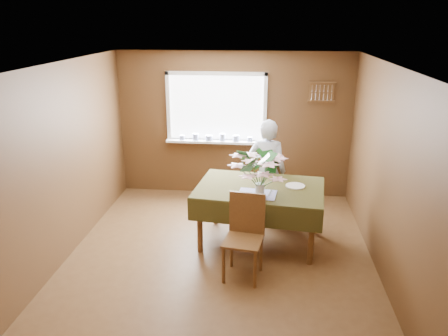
# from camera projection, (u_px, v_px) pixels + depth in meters

# --- Properties ---
(floor) EXTENTS (4.50, 4.50, 0.00)m
(floor) POSITION_uv_depth(u_px,v_px,m) (220.00, 256.00, 5.82)
(floor) COLOR #56371D
(floor) RESTS_ON ground
(ceiling) EXTENTS (4.50, 4.50, 0.00)m
(ceiling) POSITION_uv_depth(u_px,v_px,m) (219.00, 64.00, 5.00)
(ceiling) COLOR white
(ceiling) RESTS_ON wall_back
(wall_back) EXTENTS (4.00, 0.00, 4.00)m
(wall_back) POSITION_uv_depth(u_px,v_px,m) (234.00, 125.00, 7.53)
(wall_back) COLOR brown
(wall_back) RESTS_ON floor
(wall_front) EXTENTS (4.00, 0.00, 4.00)m
(wall_front) POSITION_uv_depth(u_px,v_px,m) (187.00, 263.00, 3.29)
(wall_front) COLOR brown
(wall_front) RESTS_ON floor
(wall_left) EXTENTS (0.00, 4.50, 4.50)m
(wall_left) POSITION_uv_depth(u_px,v_px,m) (65.00, 162.00, 5.60)
(wall_left) COLOR brown
(wall_left) RESTS_ON floor
(wall_right) EXTENTS (0.00, 4.50, 4.50)m
(wall_right) POSITION_uv_depth(u_px,v_px,m) (385.00, 172.00, 5.22)
(wall_right) COLOR brown
(wall_right) RESTS_ON floor
(window_assembly) EXTENTS (1.72, 0.20, 1.22)m
(window_assembly) POSITION_uv_depth(u_px,v_px,m) (216.00, 120.00, 7.47)
(window_assembly) COLOR white
(window_assembly) RESTS_ON wall_back
(spoon_rack) EXTENTS (0.44, 0.05, 0.33)m
(spoon_rack) POSITION_uv_depth(u_px,v_px,m) (322.00, 92.00, 7.16)
(spoon_rack) COLOR brown
(spoon_rack) RESTS_ON wall_back
(dining_table) EXTENTS (1.83, 1.36, 0.84)m
(dining_table) POSITION_uv_depth(u_px,v_px,m) (260.00, 194.00, 5.96)
(dining_table) COLOR brown
(dining_table) RESTS_ON floor
(chair_far) EXTENTS (0.51, 0.51, 1.00)m
(chair_far) POSITION_uv_depth(u_px,v_px,m) (266.00, 183.00, 6.87)
(chair_far) COLOR brown
(chair_far) RESTS_ON floor
(chair_near) EXTENTS (0.51, 0.51, 1.03)m
(chair_near) POSITION_uv_depth(u_px,v_px,m) (245.00, 233.00, 5.25)
(chair_near) COLOR brown
(chair_near) RESTS_ON floor
(seated_woman) EXTENTS (0.65, 0.50, 1.60)m
(seated_woman) POSITION_uv_depth(u_px,v_px,m) (267.00, 170.00, 6.66)
(seated_woman) COLOR white
(seated_woman) RESTS_ON floor
(flower_bouquet) EXTENTS (0.63, 0.63, 0.54)m
(flower_bouquet) POSITION_uv_depth(u_px,v_px,m) (260.00, 169.00, 5.55)
(flower_bouquet) COLOR white
(flower_bouquet) RESTS_ON dining_table
(side_plate) EXTENTS (0.28, 0.28, 0.01)m
(side_plate) POSITION_uv_depth(u_px,v_px,m) (295.00, 186.00, 5.94)
(side_plate) COLOR white
(side_plate) RESTS_ON dining_table
(table_knife) EXTENTS (0.07, 0.23, 0.00)m
(table_knife) POSITION_uv_depth(u_px,v_px,m) (270.00, 193.00, 5.69)
(table_knife) COLOR silver
(table_knife) RESTS_ON dining_table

